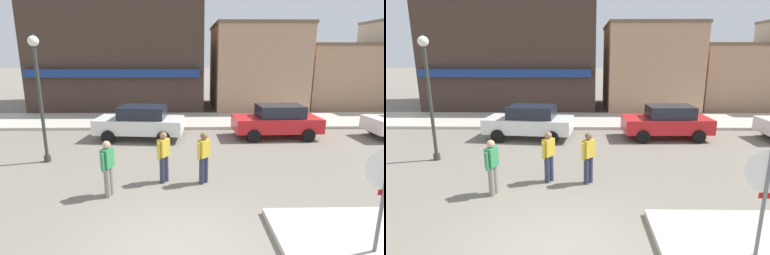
# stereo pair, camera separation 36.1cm
# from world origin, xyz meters

# --- Properties ---
(ground_plane) EXTENTS (160.00, 160.00, 0.00)m
(ground_plane) POSITION_xyz_m (0.00, 0.00, 0.00)
(ground_plane) COLOR gray
(kerb_far) EXTENTS (80.00, 4.00, 0.15)m
(kerb_far) POSITION_xyz_m (0.00, 12.05, 0.07)
(kerb_far) COLOR beige
(kerb_far) RESTS_ON ground
(stop_sign) EXTENTS (0.82, 0.09, 2.30)m
(stop_sign) POSITION_xyz_m (3.80, -0.16, 1.52)
(stop_sign) COLOR slate
(stop_sign) RESTS_ON ground
(lamp_post) EXTENTS (0.36, 0.36, 4.54)m
(lamp_post) POSITION_xyz_m (-5.01, 5.40, 2.96)
(lamp_post) COLOR #333833
(lamp_post) RESTS_ON ground
(parked_car_nearest) EXTENTS (4.15, 2.17, 1.56)m
(parked_car_nearest) POSITION_xyz_m (-1.98, 8.40, 0.81)
(parked_car_nearest) COLOR white
(parked_car_nearest) RESTS_ON ground
(parked_car_second) EXTENTS (4.05, 1.97, 1.56)m
(parked_car_second) POSITION_xyz_m (4.43, 8.55, 0.81)
(parked_car_second) COLOR red
(parked_car_second) RESTS_ON ground
(pedestrian_crossing_near) EXTENTS (0.39, 0.50, 1.61)m
(pedestrian_crossing_near) POSITION_xyz_m (-0.55, 3.51, 0.87)
(pedestrian_crossing_near) COLOR #2D334C
(pedestrian_crossing_near) RESTS_ON ground
(pedestrian_crossing_far) EXTENTS (0.32, 0.55, 1.61)m
(pedestrian_crossing_far) POSITION_xyz_m (-2.03, 2.60, 0.87)
(pedestrian_crossing_far) COLOR gray
(pedestrian_crossing_far) RESTS_ON ground
(pedestrian_kerb_side) EXTENTS (0.45, 0.46, 1.61)m
(pedestrian_kerb_side) POSITION_xyz_m (0.67, 3.41, 0.87)
(pedestrian_kerb_side) COLOR #2D334C
(pedestrian_kerb_side) RESTS_ON ground
(building_corner_shop) EXTENTS (11.82, 8.68, 8.57)m
(building_corner_shop) POSITION_xyz_m (-4.45, 18.14, 4.29)
(building_corner_shop) COLOR #3D2D26
(building_corner_shop) RESTS_ON ground
(building_storefront_left_near) EXTENTS (6.16, 6.42, 5.91)m
(building_storefront_left_near) POSITION_xyz_m (5.17, 17.00, 2.96)
(building_storefront_left_near) COLOR tan
(building_storefront_left_near) RESTS_ON ground
(building_storefront_left_mid) EXTENTS (5.27, 5.86, 4.60)m
(building_storefront_left_mid) POSITION_xyz_m (11.18, 17.49, 2.30)
(building_storefront_left_mid) COLOR tan
(building_storefront_left_mid) RESTS_ON ground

